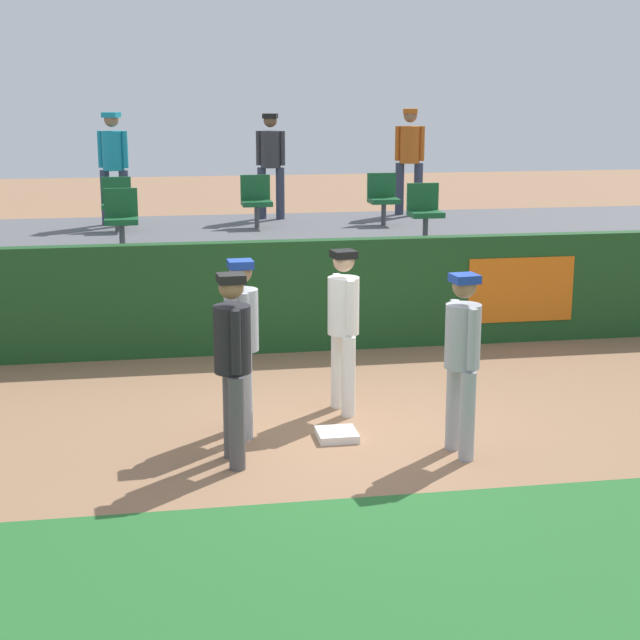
{
  "coord_description": "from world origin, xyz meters",
  "views": [
    {
      "loc": [
        -1.77,
        -9.51,
        3.49
      ],
      "look_at": [
        0.03,
        0.94,
        1.0
      ],
      "focal_mm": 56.45,
      "sensor_mm": 36.0,
      "label": 1
    }
  ],
  "objects_px": {
    "spectator_hooded": "(271,158)",
    "seat_back_left": "(117,201)",
    "first_base": "(337,435)",
    "seat_front_left": "(121,215)",
    "player_coach_visitor": "(462,352)",
    "spectator_casual": "(113,160)",
    "seat_back_center": "(256,198)",
    "seat_back_right": "(383,196)",
    "player_fielder_home": "(343,320)",
    "player_umpire": "(233,355)",
    "seat_front_right": "(425,209)",
    "player_runner_visitor": "(242,335)",
    "spectator_capped": "(410,154)"
  },
  "relations": [
    {
      "from": "seat_back_left",
      "to": "seat_back_right",
      "type": "bearing_deg",
      "value": 0.0
    },
    {
      "from": "player_runner_visitor",
      "to": "seat_back_right",
      "type": "distance_m",
      "value": 7.12
    },
    {
      "from": "seat_front_left",
      "to": "spectator_hooded",
      "type": "distance_m",
      "value": 3.79
    },
    {
      "from": "player_coach_visitor",
      "to": "seat_back_left",
      "type": "height_order",
      "value": "seat_back_left"
    },
    {
      "from": "player_coach_visitor",
      "to": "seat_front_right",
      "type": "bearing_deg",
      "value": 161.15
    },
    {
      "from": "player_umpire",
      "to": "seat_front_right",
      "type": "height_order",
      "value": "seat_front_right"
    },
    {
      "from": "player_fielder_home",
      "to": "player_runner_visitor",
      "type": "xyz_separation_m",
      "value": [
        -1.15,
        -0.55,
        0.02
      ]
    },
    {
      "from": "player_runner_visitor",
      "to": "seat_back_center",
      "type": "bearing_deg",
      "value": 169.67
    },
    {
      "from": "seat_back_center",
      "to": "spectator_hooded",
      "type": "xyz_separation_m",
      "value": [
        0.37,
        1.02,
        0.56
      ]
    },
    {
      "from": "player_umpire",
      "to": "spectator_casual",
      "type": "relative_size",
      "value": 0.99
    },
    {
      "from": "player_umpire",
      "to": "seat_front_left",
      "type": "bearing_deg",
      "value": -172.95
    },
    {
      "from": "player_coach_visitor",
      "to": "seat_front_right",
      "type": "height_order",
      "value": "seat_front_right"
    },
    {
      "from": "seat_front_right",
      "to": "seat_back_center",
      "type": "height_order",
      "value": "same"
    },
    {
      "from": "player_umpire",
      "to": "seat_front_left",
      "type": "distance_m",
      "value": 5.58
    },
    {
      "from": "seat_front_left",
      "to": "seat_back_left",
      "type": "height_order",
      "value": "same"
    },
    {
      "from": "first_base",
      "to": "player_runner_visitor",
      "type": "height_order",
      "value": "player_runner_visitor"
    },
    {
      "from": "seat_back_center",
      "to": "seat_front_left",
      "type": "bearing_deg",
      "value": -139.51
    },
    {
      "from": "player_coach_visitor",
      "to": "spectator_capped",
      "type": "distance_m",
      "value": 8.82
    },
    {
      "from": "seat_front_right",
      "to": "player_coach_visitor",
      "type": "bearing_deg",
      "value": -101.86
    },
    {
      "from": "seat_front_left",
      "to": "spectator_casual",
      "type": "xyz_separation_m",
      "value": [
        -0.15,
        2.46,
        0.59
      ]
    },
    {
      "from": "spectator_hooded",
      "to": "spectator_capped",
      "type": "distance_m",
      "value": 2.49
    },
    {
      "from": "first_base",
      "to": "seat_front_left",
      "type": "height_order",
      "value": "seat_front_left"
    },
    {
      "from": "seat_back_left",
      "to": "seat_back_right",
      "type": "relative_size",
      "value": 1.0
    },
    {
      "from": "player_umpire",
      "to": "seat_front_right",
      "type": "relative_size",
      "value": 2.16
    },
    {
      "from": "player_umpire",
      "to": "first_base",
      "type": "bearing_deg",
      "value": 110.29
    },
    {
      "from": "seat_front_left",
      "to": "spectator_capped",
      "type": "distance_m",
      "value": 5.82
    },
    {
      "from": "first_base",
      "to": "seat_back_center",
      "type": "relative_size",
      "value": 0.48
    },
    {
      "from": "player_runner_visitor",
      "to": "spectator_casual",
      "type": "xyz_separation_m",
      "value": [
        -1.4,
        7.1,
        1.23
      ]
    },
    {
      "from": "first_base",
      "to": "player_coach_visitor",
      "type": "bearing_deg",
      "value": -30.3
    },
    {
      "from": "player_runner_visitor",
      "to": "spectator_casual",
      "type": "relative_size",
      "value": 0.99
    },
    {
      "from": "seat_front_right",
      "to": "seat_back_center",
      "type": "xyz_separation_m",
      "value": [
        -2.31,
        1.8,
        0.0
      ]
    },
    {
      "from": "player_runner_visitor",
      "to": "seat_front_right",
      "type": "bearing_deg",
      "value": 142.93
    },
    {
      "from": "player_coach_visitor",
      "to": "seat_front_left",
      "type": "relative_size",
      "value": 2.11
    },
    {
      "from": "first_base",
      "to": "player_fielder_home",
      "type": "bearing_deg",
      "value": 74.93
    },
    {
      "from": "player_coach_visitor",
      "to": "spectator_casual",
      "type": "height_order",
      "value": "spectator_casual"
    },
    {
      "from": "spectator_hooded",
      "to": "seat_back_left",
      "type": "bearing_deg",
      "value": 37.11
    },
    {
      "from": "player_fielder_home",
      "to": "spectator_hooded",
      "type": "xyz_separation_m",
      "value": [
        0.08,
        6.91,
        1.23
      ]
    },
    {
      "from": "seat_front_left",
      "to": "seat_back_center",
      "type": "xyz_separation_m",
      "value": [
        2.11,
        1.8,
        0.0
      ]
    },
    {
      "from": "first_base",
      "to": "player_umpire",
      "type": "relative_size",
      "value": 0.22
    },
    {
      "from": "seat_front_right",
      "to": "spectator_casual",
      "type": "distance_m",
      "value": 5.22
    },
    {
      "from": "seat_front_left",
      "to": "player_coach_visitor",
      "type": "bearing_deg",
      "value": -59.81
    },
    {
      "from": "player_runner_visitor",
      "to": "seat_back_right",
      "type": "bearing_deg",
      "value": 152.57
    },
    {
      "from": "spectator_casual",
      "to": "seat_front_right",
      "type": "bearing_deg",
      "value": 172.14
    },
    {
      "from": "player_umpire",
      "to": "seat_front_right",
      "type": "xyz_separation_m",
      "value": [
        3.33,
        5.44,
        0.64
      ]
    },
    {
      "from": "spectator_capped",
      "to": "player_runner_visitor",
      "type": "bearing_deg",
      "value": 80.42
    },
    {
      "from": "player_fielder_home",
      "to": "seat_back_right",
      "type": "xyz_separation_m",
      "value": [
        1.82,
        5.89,
        0.66
      ]
    },
    {
      "from": "player_coach_visitor",
      "to": "seat_back_center",
      "type": "height_order",
      "value": "seat_back_center"
    },
    {
      "from": "spectator_hooded",
      "to": "spectator_capped",
      "type": "height_order",
      "value": "spectator_capped"
    },
    {
      "from": "player_fielder_home",
      "to": "first_base",
      "type": "bearing_deg",
      "value": -25.45
    },
    {
      "from": "player_coach_visitor",
      "to": "seat_back_center",
      "type": "distance_m",
      "value": 7.5
    }
  ]
}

